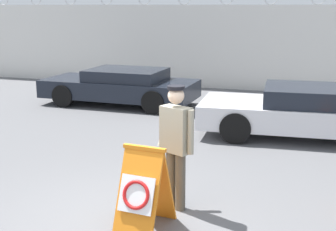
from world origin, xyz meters
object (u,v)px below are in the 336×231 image
barricade_sign (143,189)px  parked_car_rear_sedan (306,111)px  security_guard (176,141)px  parked_car_front_coupe (121,86)px

barricade_sign → parked_car_rear_sedan: 5.71m
security_guard → parked_car_front_coupe: bearing=-35.7°
parked_car_front_coupe → barricade_sign: bearing=116.7°
security_guard → parked_car_rear_sedan: 4.92m
parked_car_front_coupe → parked_car_rear_sedan: 5.80m
security_guard → parked_car_rear_sedan: security_guard is taller
barricade_sign → parked_car_front_coupe: barricade_sign is taller
parked_car_front_coupe → parked_car_rear_sedan: parked_car_rear_sedan is taller
parked_car_rear_sedan → parked_car_front_coupe: bearing=-24.2°
security_guard → parked_car_rear_sedan: bearing=-85.3°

